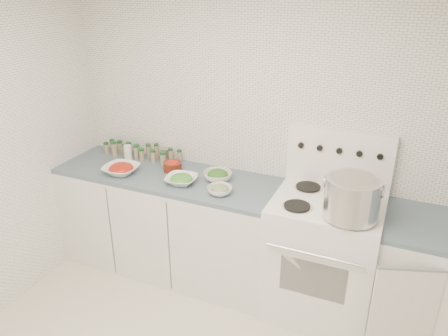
# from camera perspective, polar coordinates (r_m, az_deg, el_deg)

# --- Properties ---
(room_walls) EXTENTS (3.54, 3.04, 2.52)m
(room_walls) POSITION_cam_1_polar(r_m,az_deg,el_deg) (1.97, -5.35, -0.60)
(room_walls) COLOR white
(room_walls) RESTS_ON ground
(counter_left) EXTENTS (1.85, 0.62, 0.90)m
(counter_left) POSITION_cam_1_polar(r_m,az_deg,el_deg) (3.77, -7.15, -7.01)
(counter_left) COLOR white
(counter_left) RESTS_ON ground
(stove) EXTENTS (0.76, 0.70, 1.36)m
(stove) POSITION_cam_1_polar(r_m,az_deg,el_deg) (3.36, 12.79, -10.81)
(stove) COLOR white
(stove) RESTS_ON ground
(counter_right) EXTENTS (0.89, 0.75, 0.90)m
(counter_right) POSITION_cam_1_polar(r_m,az_deg,el_deg) (3.38, 26.84, -13.76)
(counter_right) COLOR white
(counter_right) RESTS_ON ground
(stock_pot) EXTENTS (0.37, 0.35, 0.27)m
(stock_pot) POSITION_cam_1_polar(r_m,az_deg,el_deg) (2.88, 16.38, -3.57)
(stock_pot) COLOR silver
(stock_pot) RESTS_ON stove
(bowl_tomato) EXTENTS (0.28, 0.28, 0.09)m
(bowl_tomato) POSITION_cam_1_polar(r_m,az_deg,el_deg) (3.62, -13.28, -0.12)
(bowl_tomato) COLOR white
(bowl_tomato) RESTS_ON counter_left
(bowl_snowpea) EXTENTS (0.27, 0.27, 0.08)m
(bowl_snowpea) POSITION_cam_1_polar(r_m,az_deg,el_deg) (3.37, -5.60, -1.48)
(bowl_snowpea) COLOR white
(bowl_snowpea) RESTS_ON counter_left
(bowl_broccoli) EXTENTS (0.28, 0.28, 0.09)m
(bowl_broccoli) POSITION_cam_1_polar(r_m,az_deg,el_deg) (3.41, -0.83, -0.97)
(bowl_broccoli) COLOR white
(bowl_broccoli) RESTS_ON counter_left
(bowl_zucchini) EXTENTS (0.21, 0.21, 0.07)m
(bowl_zucchini) POSITION_cam_1_polar(r_m,az_deg,el_deg) (3.20, -0.55, -2.85)
(bowl_zucchini) COLOR white
(bowl_zucchini) RESTS_ON counter_left
(bowl_pepper) EXTENTS (0.15, 0.15, 0.09)m
(bowl_pepper) POSITION_cam_1_polar(r_m,az_deg,el_deg) (3.60, -6.74, 0.31)
(bowl_pepper) COLOR #541B0E
(bowl_pepper) RESTS_ON counter_left
(salt_canister) EXTENTS (0.07, 0.07, 0.13)m
(salt_canister) POSITION_cam_1_polar(r_m,az_deg,el_deg) (3.87, -12.43, 1.98)
(salt_canister) COLOR white
(salt_canister) RESTS_ON counter_left
(tin_can) EXTENTS (0.09, 0.09, 0.10)m
(tin_can) POSITION_cam_1_polar(r_m,az_deg,el_deg) (3.82, -7.60, 1.82)
(tin_can) COLOR #9E9985
(tin_can) RESTS_ON counter_left
(spice_cluster) EXTENTS (0.74, 0.15, 0.14)m
(spice_cluster) POSITION_cam_1_polar(r_m,az_deg,el_deg) (3.90, -11.20, 2.17)
(spice_cluster) COLOR gray
(spice_cluster) RESTS_ON counter_left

